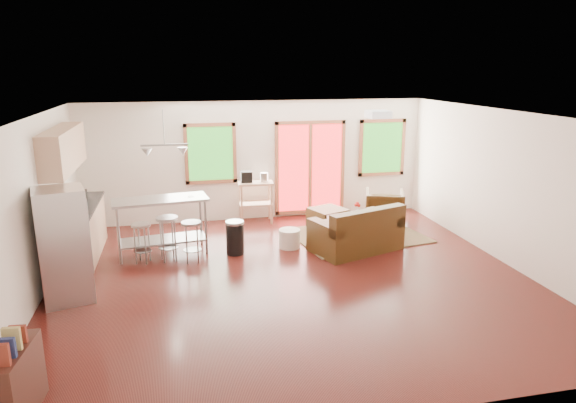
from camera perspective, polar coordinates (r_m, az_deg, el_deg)
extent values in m
cube|color=black|center=(8.35, 0.45, -8.58)|extent=(7.50, 7.00, 0.02)
cube|color=white|center=(7.70, 0.49, 9.64)|extent=(7.50, 7.00, 0.02)
cube|color=white|center=(11.29, -3.50, 4.55)|extent=(7.50, 0.02, 2.60)
cube|color=white|center=(8.00, -26.81, -1.31)|extent=(0.02, 7.00, 2.60)
cube|color=white|center=(9.47, 23.25, 1.38)|extent=(0.02, 7.00, 2.60)
cube|color=white|center=(4.75, 10.05, -10.32)|extent=(7.50, 0.02, 2.60)
cube|color=#21601A|center=(11.10, -8.60, 5.28)|extent=(0.94, 0.02, 1.14)
cube|color=brown|center=(11.02, -8.73, 8.41)|extent=(1.10, 0.05, 0.08)
cube|color=brown|center=(11.22, -8.48, 2.21)|extent=(1.10, 0.05, 0.08)
cube|color=brown|center=(11.08, -11.24, 5.15)|extent=(0.08, 0.05, 1.30)
cube|color=brown|center=(11.15, -5.98, 5.41)|extent=(0.08, 0.05, 1.30)
cube|color=red|center=(11.52, 2.47, 3.76)|extent=(1.44, 0.02, 1.94)
cube|color=brown|center=(11.37, 2.53, 8.76)|extent=(1.60, 0.05, 0.08)
cube|color=brown|center=(11.76, 2.41, -1.08)|extent=(1.60, 0.05, 0.08)
cube|color=brown|center=(11.36, -1.25, 3.61)|extent=(0.08, 0.05, 2.10)
cube|color=brown|center=(11.74, 6.07, 3.89)|extent=(0.08, 0.05, 2.10)
cube|color=brown|center=(11.52, 2.47, 3.76)|extent=(0.08, 0.05, 1.94)
cube|color=#21601A|center=(12.00, 10.41, 5.91)|extent=(0.94, 0.02, 1.14)
cube|color=brown|center=(11.92, 10.54, 8.81)|extent=(1.10, 0.05, 0.08)
cube|color=brown|center=(12.10, 10.27, 3.06)|extent=(1.10, 0.05, 0.08)
cube|color=brown|center=(11.81, 8.11, 5.87)|extent=(0.08, 0.05, 1.30)
cube|color=brown|center=(12.20, 12.63, 5.94)|extent=(0.08, 0.05, 1.30)
cube|color=#465D3C|center=(10.42, 7.66, -3.75)|extent=(2.76, 2.30, 0.02)
cube|color=#32200C|center=(9.59, 7.52, -4.06)|extent=(1.80, 1.38, 0.45)
cube|color=#32200C|center=(9.21, 8.96, -2.13)|extent=(1.57, 0.73, 0.40)
cube|color=#32200C|center=(9.09, 4.19, -2.98)|extent=(0.50, 0.92, 0.17)
cube|color=#32200C|center=(9.93, 10.68, -1.67)|extent=(0.50, 0.92, 0.17)
cube|color=#32200C|center=(9.34, 5.70, -2.68)|extent=(0.81, 0.77, 0.13)
cube|color=#32200C|center=(9.76, 8.98, -2.02)|extent=(0.81, 0.77, 0.13)
cube|color=#331712|center=(10.14, 7.38, -1.93)|extent=(1.18, 0.86, 0.04)
cube|color=#331712|center=(9.93, 4.93, -3.51)|extent=(0.08, 0.08, 0.38)
cube|color=#331712|center=(10.04, 10.05, -3.48)|extent=(0.08, 0.08, 0.38)
cube|color=#331712|center=(10.38, 4.73, -2.70)|extent=(0.08, 0.08, 0.38)
cube|color=#331712|center=(10.48, 9.63, -2.68)|extent=(0.08, 0.08, 0.38)
imported|color=#32200C|center=(11.21, 10.67, -0.44)|extent=(1.00, 0.97, 0.81)
cube|color=#32200C|center=(10.75, 4.43, -1.92)|extent=(0.85, 0.85, 0.44)
cylinder|color=silver|center=(9.64, 0.16, -4.13)|extent=(0.49, 0.49, 0.35)
imported|color=silver|center=(10.29, 7.69, -1.22)|extent=(0.22, 0.23, 0.18)
sphere|color=#B21F18|center=(10.27, 7.87, -0.44)|extent=(0.08, 0.08, 0.07)
sphere|color=#B21F18|center=(10.22, 7.56, -0.38)|extent=(0.08, 0.08, 0.07)
sphere|color=#B21F18|center=(10.28, 7.72, -0.20)|extent=(0.08, 0.08, 0.07)
imported|color=maroon|center=(10.29, 10.28, -1.02)|extent=(0.21, 0.09, 0.28)
cube|color=tan|center=(9.76, -22.12, -3.32)|extent=(0.60, 2.20, 0.90)
cube|color=black|center=(9.64, -22.39, -0.66)|extent=(0.64, 2.24, 0.04)
cube|color=tan|center=(9.46, -23.72, 5.33)|extent=(0.36, 2.20, 0.70)
cylinder|color=#B7BABC|center=(9.13, -22.96, -0.81)|extent=(0.12, 0.12, 0.18)
cube|color=black|center=(9.99, -22.09, 0.60)|extent=(0.22, 0.18, 0.20)
cube|color=#B7BABC|center=(7.99, -23.66, -4.49)|extent=(0.81, 0.79, 1.67)
cube|color=gray|center=(8.01, -21.35, -4.21)|extent=(0.17, 0.60, 1.63)
cylinder|color=gray|center=(7.77, -21.15, -3.67)|extent=(0.03, 0.03, 1.11)
cylinder|color=gray|center=(8.16, -21.46, -2.84)|extent=(0.03, 0.03, 1.11)
cube|color=#B7BABC|center=(9.33, -14.02, 0.19)|extent=(1.71, 0.86, 0.04)
cube|color=gray|center=(9.54, -13.74, -4.15)|extent=(1.59, 0.76, 0.03)
cylinder|color=gray|center=(9.20, -18.28, -3.72)|extent=(0.05, 0.05, 1.00)
cylinder|color=gray|center=(9.33, -9.10, -2.88)|extent=(0.05, 0.05, 1.00)
cylinder|color=gray|center=(9.68, -18.38, -2.82)|extent=(0.05, 0.05, 1.00)
cylinder|color=gray|center=(9.80, -9.66, -2.04)|extent=(0.05, 0.05, 1.00)
imported|color=white|center=(9.35, -10.73, 0.35)|extent=(0.13, 0.10, 0.12)
cylinder|color=#B7BABC|center=(9.11, -16.04, -2.50)|extent=(0.42, 0.42, 0.04)
cylinder|color=gray|center=(9.26, -15.17, -4.44)|extent=(0.03, 0.03, 0.66)
cylinder|color=gray|center=(9.33, -16.20, -4.38)|extent=(0.03, 0.03, 0.66)
cylinder|color=gray|center=(9.17, -16.62, -4.74)|extent=(0.03, 0.03, 0.66)
cylinder|color=gray|center=(9.10, -15.57, -4.81)|extent=(0.03, 0.03, 0.66)
cylinder|color=gray|center=(9.25, -15.84, -5.28)|extent=(0.38, 0.38, 0.01)
cylinder|color=#B7BABC|center=(9.06, -13.32, -1.83)|extent=(0.44, 0.44, 0.04)
cylinder|color=gray|center=(9.29, -12.69, -3.94)|extent=(0.03, 0.03, 0.75)
cylinder|color=gray|center=(9.26, -13.92, -4.09)|extent=(0.03, 0.03, 0.75)
cylinder|color=gray|center=(9.07, -13.67, -4.47)|extent=(0.03, 0.03, 0.75)
cylinder|color=gray|center=(9.11, -12.42, -4.32)|extent=(0.03, 0.03, 0.75)
cylinder|color=gray|center=(9.22, -13.13, -4.98)|extent=(0.41, 0.41, 0.02)
cylinder|color=#B7BABC|center=(8.93, -10.71, -2.36)|extent=(0.35, 0.35, 0.04)
cylinder|color=gray|center=(9.13, -10.02, -4.34)|extent=(0.02, 0.02, 0.69)
cylinder|color=gray|center=(9.13, -11.19, -4.40)|extent=(0.02, 0.02, 0.69)
cylinder|color=gray|center=(8.95, -11.19, -4.79)|extent=(0.02, 0.02, 0.69)
cylinder|color=gray|center=(8.95, -10.00, -4.73)|extent=(0.02, 0.02, 0.69)
cylinder|color=gray|center=(9.08, -10.56, -5.29)|extent=(0.32, 0.32, 0.02)
cylinder|color=black|center=(9.34, -5.90, -4.12)|extent=(0.38, 0.38, 0.57)
cylinder|color=#B7BABC|center=(9.25, -5.95, -2.33)|extent=(0.39, 0.39, 0.05)
cube|color=tan|center=(11.04, -3.64, 2.10)|extent=(0.77, 0.52, 0.04)
cube|color=tan|center=(11.15, -3.60, -0.20)|extent=(0.73, 0.49, 0.03)
cube|color=tan|center=(10.93, -5.17, -0.41)|extent=(0.05, 0.05, 0.89)
cube|color=tan|center=(10.99, -1.86, -0.28)|extent=(0.05, 0.05, 0.89)
cube|color=tan|center=(11.30, -5.30, 0.09)|extent=(0.05, 0.05, 0.89)
cube|color=tan|center=(11.36, -2.09, 0.22)|extent=(0.05, 0.05, 0.89)
cube|color=black|center=(10.99, -4.64, 2.76)|extent=(0.25, 0.23, 0.23)
cylinder|color=#B7BABC|center=(11.03, -2.66, 2.72)|extent=(0.18, 0.18, 0.19)
cube|color=#331712|center=(5.83, -28.17, -17.42)|extent=(0.39, 0.83, 0.72)
cube|color=maroon|center=(5.38, -29.36, -14.67)|extent=(0.16, 0.06, 0.22)
cube|color=navy|center=(5.49, -28.82, -14.09)|extent=(0.16, 0.06, 0.20)
cube|color=tan|center=(5.59, -28.34, -13.29)|extent=(0.16, 0.06, 0.23)
cube|color=maroon|center=(5.71, -27.82, -12.91)|extent=(0.16, 0.06, 0.18)
cube|color=white|center=(8.76, 9.99, 9.52)|extent=(0.35, 0.35, 0.12)
cylinder|color=gray|center=(9.03, -13.67, 8.01)|extent=(0.02, 0.02, 0.60)
cube|color=gray|center=(9.07, -13.55, 6.13)|extent=(0.80, 0.04, 0.03)
cone|color=#B7BABC|center=(9.10, -15.40, 5.27)|extent=(0.18, 0.18, 0.14)
cone|color=#B7BABC|center=(9.08, -11.61, 5.49)|extent=(0.18, 0.18, 0.14)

